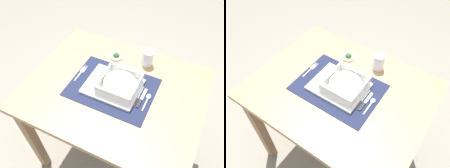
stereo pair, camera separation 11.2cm
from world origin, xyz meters
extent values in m
plane|color=gray|center=(0.00, 0.00, 0.00)|extent=(6.00, 6.00, 0.00)
cube|color=#A37A51|center=(0.00, 0.00, 0.71)|extent=(0.90, 0.71, 0.03)
cube|color=olive|center=(-0.40, -0.31, 0.35)|extent=(0.05, 0.05, 0.69)
cube|color=olive|center=(-0.40, 0.31, 0.35)|extent=(0.05, 0.05, 0.69)
cube|color=olive|center=(0.40, 0.31, 0.35)|extent=(0.05, 0.05, 0.69)
cube|color=#191E38|center=(-0.01, 0.00, 0.73)|extent=(0.44, 0.32, 0.00)
cube|color=white|center=(-0.01, 0.00, 0.73)|extent=(0.28, 0.22, 0.02)
cube|color=white|center=(0.02, 0.01, 0.75)|extent=(0.19, 0.19, 0.01)
cube|color=white|center=(-0.07, 0.01, 0.78)|extent=(0.01, 0.19, 0.05)
cube|color=white|center=(0.11, 0.01, 0.78)|extent=(0.01, 0.19, 0.05)
cube|color=white|center=(0.02, -0.08, 0.78)|extent=(0.17, 0.01, 0.05)
cube|color=white|center=(0.02, 0.09, 0.78)|extent=(0.17, 0.01, 0.05)
cylinder|color=silver|center=(0.02, 0.01, 0.77)|extent=(0.16, 0.16, 0.03)
cube|color=silver|center=(-0.21, -0.01, 0.73)|extent=(0.01, 0.07, 0.00)
cube|color=silver|center=(-0.21, 0.04, 0.73)|extent=(0.02, 0.04, 0.00)
cylinder|color=silver|center=(-0.22, 0.07, 0.73)|extent=(0.00, 0.02, 0.00)
cylinder|color=silver|center=(-0.21, 0.07, 0.73)|extent=(0.00, 0.02, 0.00)
cylinder|color=silver|center=(-0.20, 0.07, 0.73)|extent=(0.00, 0.02, 0.00)
cube|color=silver|center=(0.18, -0.04, 0.73)|extent=(0.01, 0.08, 0.00)
ellipsoid|color=silver|center=(0.18, 0.02, 0.73)|extent=(0.02, 0.03, 0.01)
cube|color=black|center=(0.15, -0.04, 0.73)|extent=(0.01, 0.05, 0.01)
cube|color=silver|center=(0.15, 0.02, 0.73)|extent=(0.01, 0.08, 0.00)
cube|color=#59331E|center=(0.13, -0.04, 0.73)|extent=(0.01, 0.06, 0.01)
cube|color=silver|center=(0.13, 0.03, 0.73)|extent=(0.01, 0.09, 0.00)
cylinder|color=white|center=(0.09, 0.24, 0.77)|extent=(0.06, 0.06, 0.09)
cylinder|color=#338C3F|center=(0.09, 0.24, 0.76)|extent=(0.05, 0.05, 0.06)
cylinder|color=white|center=(-0.09, 0.22, 0.73)|extent=(0.07, 0.07, 0.01)
sphere|color=#335926|center=(-0.09, 0.22, 0.74)|extent=(0.04, 0.04, 0.04)
camera|label=1|loc=(0.31, -0.67, 1.60)|focal=35.66mm
camera|label=2|loc=(0.40, -0.61, 1.60)|focal=35.66mm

